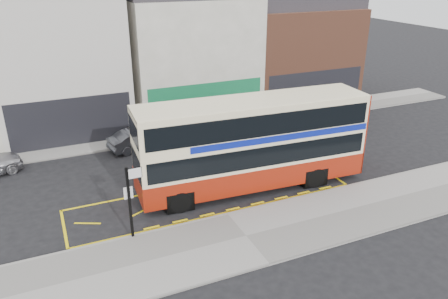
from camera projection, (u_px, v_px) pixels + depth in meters
name	position (u px, v px, depth m)	size (l,w,h in m)	color
ground	(224.00, 212.00, 20.41)	(120.00, 120.00, 0.00)	black
pavement	(246.00, 237.00, 18.45)	(40.00, 4.00, 0.15)	gray
kerb	(228.00, 215.00, 20.07)	(40.00, 0.15, 0.15)	gray
far_pavement	(159.00, 133.00, 29.64)	(50.00, 3.00, 0.15)	gray
road_markings	(211.00, 197.00, 21.76)	(14.00, 3.40, 0.01)	yellow
terrace_left	(58.00, 52.00, 28.91)	(8.00, 8.01, 11.80)	beige
terrace_green_shop	(186.00, 46.00, 32.32)	(9.00, 8.01, 11.30)	silver
terrace_right	(290.00, 44.00, 35.82)	(9.00, 8.01, 10.30)	brown
double_decker_bus	(253.00, 142.00, 21.86)	(11.84, 3.37, 4.68)	#FBEDBF
bus_stop_post	(131.00, 196.00, 17.68)	(0.80, 0.14, 3.21)	black
car_grey	(140.00, 139.00, 27.22)	(1.37, 3.92, 1.29)	#3F4046
car_white	(264.00, 118.00, 30.56)	(2.12, 5.21, 1.51)	silver
street_tree_right	(221.00, 75.00, 31.11)	(2.31, 2.31, 4.98)	black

